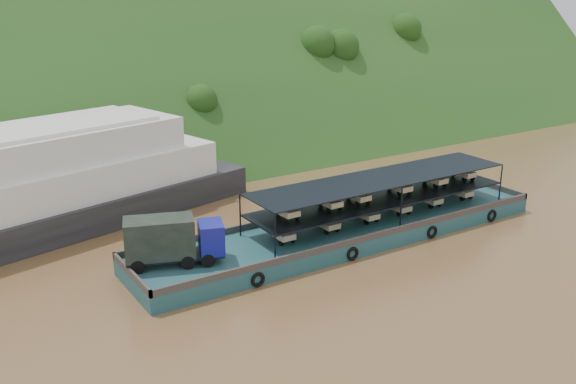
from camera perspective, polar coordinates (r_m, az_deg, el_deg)
ground at (r=51.98m, az=3.65°, el=-3.85°), size 160.00×160.00×0.00m
hillside at (r=82.40m, az=-11.28°, el=4.11°), size 140.00×39.60×39.60m
cargo_barge at (r=50.17m, az=4.01°, el=-3.30°), size 35.10×7.18×4.54m
passenger_ferry at (r=55.10m, az=-24.05°, el=-0.08°), size 43.35×20.09×8.52m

